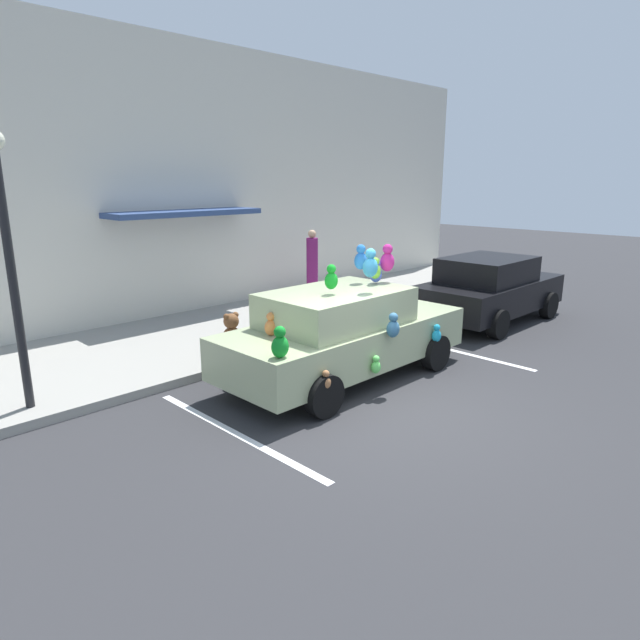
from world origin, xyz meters
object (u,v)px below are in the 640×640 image
at_px(plush_covered_car, 343,332).
at_px(street_lamp_post, 7,244).
at_px(parked_sedan_behind, 489,289).
at_px(teddy_bear_on_sidewalk, 232,335).
at_px(pedestrian_near_shopfront, 312,268).

height_order(plush_covered_car, street_lamp_post, street_lamp_post).
distance_m(parked_sedan_behind, teddy_bear_on_sidewalk, 6.36).
height_order(plush_covered_car, pedestrian_near_shopfront, plush_covered_car).
bearing_deg(plush_covered_car, parked_sedan_behind, 1.93).
xyz_separation_m(parked_sedan_behind, street_lamp_post, (-9.59, 1.91, 1.68)).
xyz_separation_m(parked_sedan_behind, pedestrian_near_shopfront, (-1.86, 4.08, 0.25)).
relative_size(parked_sedan_behind, street_lamp_post, 1.09).
relative_size(plush_covered_car, teddy_bear_on_sidewalk, 5.87).
distance_m(street_lamp_post, pedestrian_near_shopfront, 8.15).
relative_size(teddy_bear_on_sidewalk, pedestrian_near_shopfront, 0.41).
relative_size(plush_covered_car, pedestrian_near_shopfront, 2.43).
relative_size(parked_sedan_behind, pedestrian_near_shopfront, 2.18).
bearing_deg(teddy_bear_on_sidewalk, pedestrian_near_shopfront, 27.43).
distance_m(plush_covered_car, pedestrian_near_shopfront, 5.46).
height_order(plush_covered_car, parked_sedan_behind, plush_covered_car).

